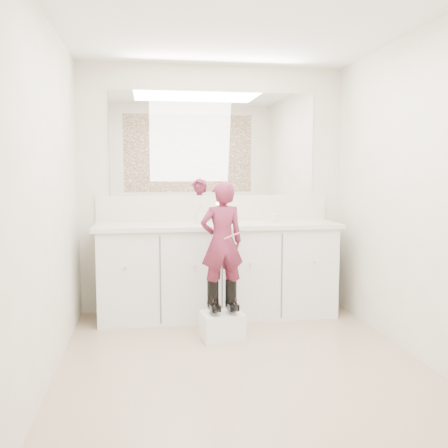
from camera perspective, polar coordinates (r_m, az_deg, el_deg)
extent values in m
plane|color=#927B5F|center=(3.72, 2.09, -15.71)|extent=(3.00, 3.00, 0.00)
plane|color=white|center=(3.60, 2.25, 22.56)|extent=(3.00, 3.00, 0.00)
plane|color=beige|center=(4.93, -1.18, 4.00)|extent=(2.60, 0.00, 2.60)
plane|color=beige|center=(2.01, 10.38, 0.86)|extent=(2.60, 0.00, 2.60)
plane|color=beige|center=(3.45, -19.57, 2.75)|extent=(0.00, 3.00, 3.00)
plane|color=beige|center=(3.92, 21.20, 3.05)|extent=(0.00, 3.00, 3.00)
cube|color=silver|center=(4.75, -0.71, -5.50)|extent=(2.20, 0.55, 0.85)
cube|color=beige|center=(4.67, -0.69, -0.18)|extent=(2.28, 0.58, 0.04)
cube|color=beige|center=(4.93, -1.15, 1.84)|extent=(2.28, 0.03, 0.25)
cube|color=white|center=(4.93, -1.17, 9.12)|extent=(2.00, 0.02, 1.00)
cube|color=#472819|center=(2.03, 10.53, 13.66)|extent=(2.00, 0.01, 1.20)
cylinder|color=silver|center=(4.83, -0.97, 0.86)|extent=(0.08, 0.08, 0.10)
imported|color=beige|center=(4.79, 5.81, 0.71)|extent=(0.11, 0.11, 0.09)
imported|color=beige|center=(4.63, -2.77, 1.05)|extent=(0.08, 0.08, 0.17)
cube|color=white|center=(4.20, -0.20, -11.54)|extent=(0.36, 0.32, 0.21)
imported|color=#992F52|center=(4.07, -0.24, -2.07)|extent=(0.38, 0.27, 0.98)
cylinder|color=#DF567F|center=(3.99, 0.92, -1.35)|extent=(0.14, 0.03, 0.06)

